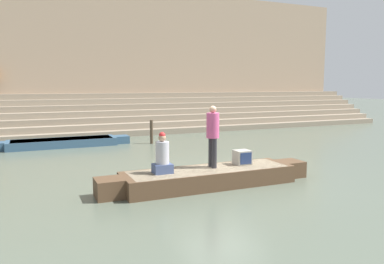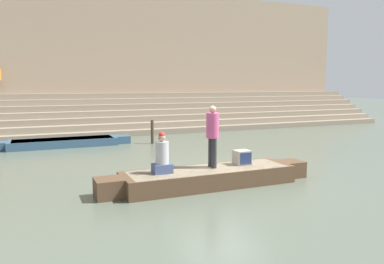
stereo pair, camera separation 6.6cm
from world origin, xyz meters
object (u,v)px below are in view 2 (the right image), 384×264
moored_boat_shore (64,142)px  person_standing (213,132)px  mooring_post (152,132)px  rowboat_main (209,177)px  tv_set (242,157)px  person_rowing (162,157)px

moored_boat_shore → person_standing: bearing=-64.2°
mooring_post → rowboat_main: bearing=-96.0°
person_standing → tv_set: person_standing is taller
mooring_post → moored_boat_shore: bearing=168.8°
person_rowing → mooring_post: size_ratio=0.97×
person_rowing → moored_boat_shore: 8.92m
person_standing → moored_boat_shore: (-3.35, 8.61, -1.30)m
tv_set → mooring_post: 7.81m
rowboat_main → person_standing: bearing=39.7°
person_standing → tv_set: 1.27m
rowboat_main → person_rowing: size_ratio=5.69×
tv_set → person_standing: bearing=-170.4°
tv_set → moored_boat_shore: (-4.34, 8.59, -0.50)m
person_standing → moored_boat_shore: bearing=112.9°
person_standing → person_rowing: size_ratio=1.59×
rowboat_main → tv_set: 1.25m
mooring_post → person_standing: bearing=-94.8°
tv_set → rowboat_main: bearing=-164.0°
person_standing → moored_boat_shore: size_ratio=0.29×
moored_boat_shore → mooring_post: mooring_post is taller
person_standing → mooring_post: bearing=86.8°
rowboat_main → person_rowing: 1.52m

